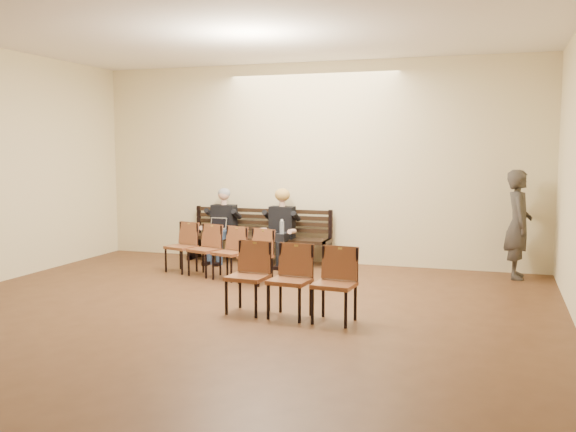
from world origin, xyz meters
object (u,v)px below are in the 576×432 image
Objects in this scene: seated_woman at (280,230)px; chair_row_front at (217,252)px; passerby at (519,216)px; water_bottle at (282,234)px; chair_row_back at (290,281)px; seated_man at (222,226)px; laptop at (216,231)px; bag at (294,263)px; bench at (258,249)px.

seated_woman is 1.50m from chair_row_front.
seated_woman is 0.62× the size of chair_row_front.
water_bottle is at bearing 92.43° from passerby.
chair_row_front is at bearing -113.34° from seated_woman.
chair_row_back is at bearing -69.63° from water_bottle.
seated_man is 1.10m from seated_woman.
passerby is 0.98× the size of chair_row_front.
seated_man is 1.03× the size of seated_woman.
water_bottle is (1.26, -0.10, 0.02)m from laptop.
water_bottle is at bearing 1.24° from laptop.
seated_man is at bearing 157.80° from bag.
laptop is (-1.13, -0.20, -0.05)m from seated_woman.
seated_man is 0.80× the size of chair_row_back.
seated_man is 1.27m from water_bottle.
water_bottle is at bearing -66.57° from seated_woman.
chair_row_back is (1.24, -3.29, -0.17)m from seated_woman.
chair_row_back is (1.83, -1.92, 0.03)m from chair_row_front.
passerby is (3.41, 0.67, 0.81)m from bag.
seated_woman reaches higher than bench.
water_bottle is (1.23, -0.30, -0.06)m from seated_man.
passerby reaches higher than laptop.
chair_row_front is (-0.72, -1.06, -0.17)m from water_bottle.
chair_row_back is at bearing -73.61° from bag.
passerby is (3.87, 0.03, 0.36)m from seated_woman.
water_bottle is at bearing 73.49° from chair_row_front.
laptop is (-0.68, -0.32, 0.33)m from bench.
seated_man is 1.75m from bag.
chair_row_front is at bearing 138.59° from chair_row_back.
chair_row_back reaches higher than water_bottle.
laptop is 1.21× the size of water_bottle.
bench is 8.60× the size of laptop.
seated_man is 1.47m from chair_row_front.
bench is at bearing 121.50° from chair_row_back.
seated_woman is 0.33m from water_bottle.
seated_man reaches higher than chair_row_back.
seated_man reaches higher than bench.
bench is 0.61m from seated_woman.
passerby reaches higher than chair_row_back.
passerby reaches higher than seated_woman.
passerby is at bearing 8.33° from laptop.
water_bottle is (0.13, -0.30, -0.04)m from seated_woman.
bag is 2.78m from chair_row_back.
seated_man reaches higher than water_bottle.
chair_row_front is (-0.59, -1.36, -0.21)m from seated_woman.
seated_man reaches higher than chair_row_front.
chair_row_front is at bearing -95.17° from bench.
laptop reaches higher than bench.
chair_row_back is (0.78, -2.65, 0.28)m from bag.
chair_row_front is 1.25× the size of chair_row_back.
chair_row_back is at bearing -46.84° from laptop.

